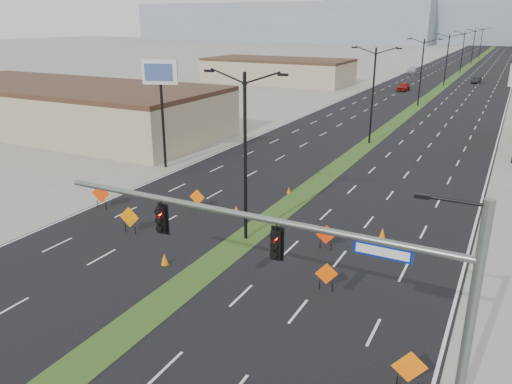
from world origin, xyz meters
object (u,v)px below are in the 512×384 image
at_px(streetlight_0, 245,153).
at_px(car_mid, 476,80).
at_px(streetlight_4, 463,51).
at_px(pole_sign_west, 160,81).
at_px(signal_mast, 326,267).
at_px(construction_sign_1, 129,218).
at_px(streetlight_6, 481,42).
at_px(construction_sign_3, 326,236).
at_px(streetlight_5, 473,46).
at_px(construction_sign_5, 409,368).
at_px(cone_0, 236,209).
at_px(streetlight_1, 373,93).
at_px(construction_sign_0, 101,194).
at_px(cone_3, 289,190).
at_px(car_far, 412,70).
at_px(cone_1, 164,259).
at_px(streetlight_2, 421,70).
at_px(construction_sign_2, 197,198).
at_px(construction_sign_4, 326,275).
at_px(streetlight_3, 447,58).
at_px(car_left, 404,87).

height_order(streetlight_0, car_mid, streetlight_0).
relative_size(streetlight_4, pole_sign_west, 1.06).
bearing_deg(signal_mast, construction_sign_1, 154.42).
distance_m(streetlight_6, construction_sign_3, 167.35).
distance_m(streetlight_5, construction_sign_5, 149.50).
bearing_deg(construction_sign_1, cone_0, 47.38).
bearing_deg(construction_sign_1, pole_sign_west, 109.80).
xyz_separation_m(streetlight_1, construction_sign_5, (11.50, -36.99, -4.41)).
distance_m(construction_sign_0, cone_3, 13.84).
bearing_deg(cone_3, streetlight_0, -83.36).
xyz_separation_m(streetlight_5, construction_sign_5, (11.50, -148.99, -4.41)).
xyz_separation_m(car_far, cone_1, (8.27, -111.09, -0.37)).
relative_size(streetlight_2, pole_sign_west, 1.06).
bearing_deg(pole_sign_west, construction_sign_2, -61.16).
distance_m(streetlight_2, construction_sign_3, 55.62).
bearing_deg(construction_sign_1, streetlight_1, 68.49).
distance_m(construction_sign_1, pole_sign_west, 16.38).
bearing_deg(construction_sign_0, streetlight_2, 64.37).
relative_size(construction_sign_1, pole_sign_west, 0.19).
xyz_separation_m(streetlight_0, streetlight_6, (0.00, 168.00, 0.00)).
xyz_separation_m(construction_sign_4, construction_sign_5, (5.04, -5.39, 0.14)).
distance_m(streetlight_3, car_left, 13.54).
relative_size(streetlight_0, streetlight_2, 1.00).
relative_size(construction_sign_5, pole_sign_west, 0.18).
bearing_deg(construction_sign_4, cone_1, 166.30).
distance_m(streetlight_2, construction_sign_4, 60.12).
bearing_deg(car_far, streetlight_3, -69.79).
relative_size(signal_mast, streetlight_0, 1.63).
relative_size(construction_sign_2, pole_sign_west, 0.16).
height_order(car_far, construction_sign_4, construction_sign_4).
relative_size(streetlight_0, construction_sign_1, 5.61).
bearing_deg(car_far, construction_sign_2, -92.54).
relative_size(car_left, cone_1, 6.31).
bearing_deg(cone_3, pole_sign_west, 172.82).
bearing_deg(cone_3, streetlight_2, 88.75).
bearing_deg(cone_1, cone_3, 84.80).
height_order(construction_sign_1, construction_sign_3, construction_sign_1).
relative_size(signal_mast, streetlight_3, 1.63).
relative_size(streetlight_0, streetlight_6, 1.00).
distance_m(signal_mast, streetlight_1, 38.96).
bearing_deg(streetlight_5, streetlight_0, -90.00).
bearing_deg(car_left, streetlight_0, -82.67).
distance_m(construction_sign_2, construction_sign_3, 10.43).
distance_m(car_left, pole_sign_west, 63.12).
bearing_deg(construction_sign_4, car_mid, 67.35).
bearing_deg(streetlight_2, construction_sign_0, -101.57).
relative_size(car_left, cone_0, 8.13).
bearing_deg(construction_sign_0, streetlight_5, 71.24).
xyz_separation_m(car_left, construction_sign_3, (10.55, -71.85, 0.16)).
xyz_separation_m(streetlight_1, streetlight_4, (0.00, 84.00, 0.00)).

